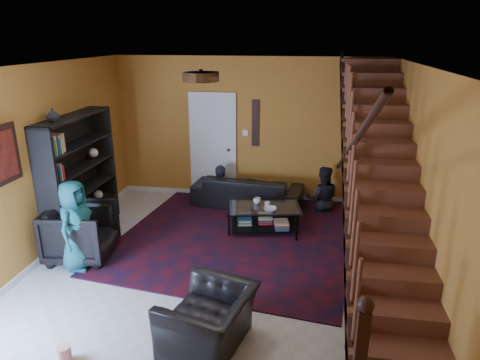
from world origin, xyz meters
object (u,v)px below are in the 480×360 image
object	(u,v)px
sofa	(248,191)
coffee_table	(265,217)
bookshelf	(80,180)
armchair_left	(81,232)
armchair_right	(209,320)

from	to	relation	value
sofa	coffee_table	xyz separation A→B (m)	(0.45, -1.10, -0.05)
bookshelf	armchair_left	world-z (taller)	bookshelf
sofa	coffee_table	world-z (taller)	sofa
armchair_left	coffee_table	bearing A→B (deg)	-68.47
armchair_left	armchair_right	size ratio (longest dim) A/B	0.95
sofa	coffee_table	size ratio (longest dim) A/B	1.64
armchair_left	coffee_table	distance (m)	2.90
bookshelf	sofa	distance (m)	3.07
armchair_left	armchair_right	distance (m)	2.77
sofa	armchair_right	size ratio (longest dim) A/B	2.17
bookshelf	armchair_right	bearing A→B (deg)	-40.98
bookshelf	sofa	size ratio (longest dim) A/B	0.96
sofa	armchair_left	distance (m)	3.24
sofa	armchair_left	world-z (taller)	armchair_left
armchair_right	coffee_table	bearing A→B (deg)	-171.32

